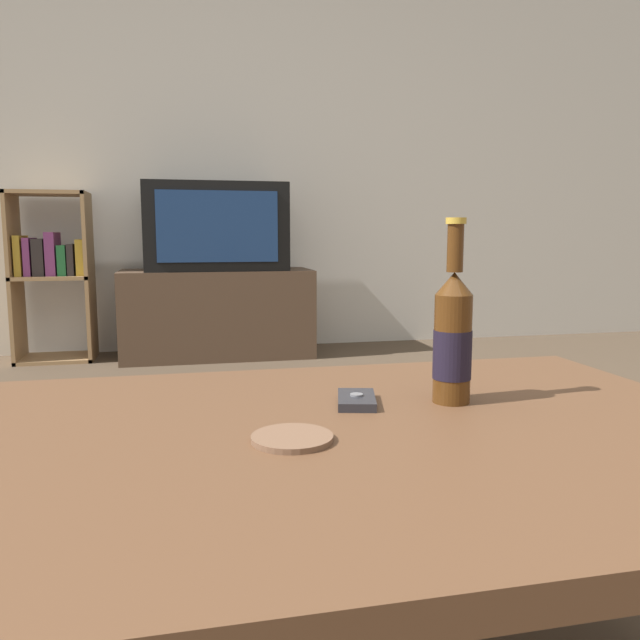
% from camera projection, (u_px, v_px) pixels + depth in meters
% --- Properties ---
extents(back_wall, '(8.00, 0.05, 2.60)m').
position_uv_depth(back_wall, '(213.00, 130.00, 3.68)').
color(back_wall, beige).
rests_on(back_wall, ground_plane).
extents(coffee_table, '(1.23, 0.83, 0.42)m').
position_uv_depth(coffee_table, '(338.00, 465.00, 0.88)').
color(coffee_table, brown).
rests_on(coffee_table, ground_plane).
extents(tv_stand, '(1.06, 0.44, 0.49)m').
position_uv_depth(tv_stand, '(218.00, 313.00, 3.54)').
color(tv_stand, '#4C3828').
rests_on(tv_stand, ground_plane).
extents(television, '(0.77, 0.43, 0.48)m').
position_uv_depth(television, '(216.00, 227.00, 3.47)').
color(television, black).
rests_on(television, tv_stand).
extents(bookshelf, '(0.40, 0.30, 0.92)m').
position_uv_depth(bookshelf, '(53.00, 269.00, 3.39)').
color(bookshelf, '#99754C').
rests_on(bookshelf, ground_plane).
extents(beer_bottle, '(0.06, 0.06, 0.30)m').
position_uv_depth(beer_bottle, '(453.00, 337.00, 1.00)').
color(beer_bottle, '#47280F').
rests_on(beer_bottle, coffee_table).
extents(cell_phone, '(0.08, 0.11, 0.02)m').
position_uv_depth(cell_phone, '(356.00, 400.00, 1.00)').
color(cell_phone, '#232328').
rests_on(cell_phone, coffee_table).
extents(coaster, '(0.11, 0.11, 0.01)m').
position_uv_depth(coaster, '(292.00, 438.00, 0.82)').
color(coaster, brown).
rests_on(coaster, coffee_table).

